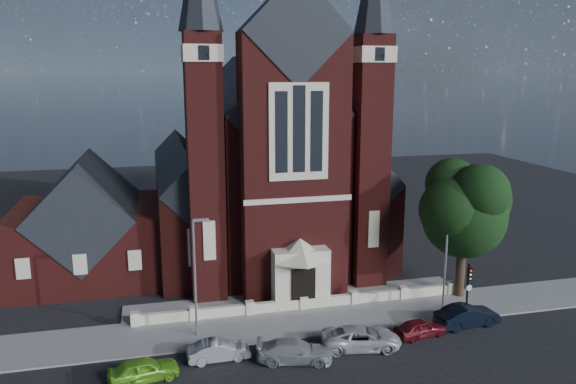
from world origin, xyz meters
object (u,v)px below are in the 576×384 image
(parish_hall, at_px, (87,230))
(traffic_signal, at_px, (469,283))
(street_tree, at_px, (468,211))
(car_silver_b, at_px, (295,351))
(car_dark_red, at_px, (420,328))
(car_silver_a, at_px, (219,350))
(car_navy, at_px, (467,316))
(street_lamp_right, at_px, (447,250))
(street_lamp_left, at_px, (196,271))
(car_lime_van, at_px, (144,369))
(church, at_px, (260,165))
(car_white_suv, at_px, (361,338))

(parish_hall, bearing_deg, traffic_signal, -29.98)
(street_tree, xyz_separation_m, traffic_signal, (-1.60, -3.28, -4.38))
(parish_hall, relative_size, car_silver_b, 2.66)
(street_tree, distance_m, car_dark_red, 10.28)
(traffic_signal, height_order, car_silver_a, traffic_signal)
(traffic_signal, relative_size, car_silver_a, 1.05)
(street_tree, relative_size, car_navy, 2.37)
(parish_hall, distance_m, car_navy, 31.37)
(parish_hall, distance_m, car_silver_a, 19.91)
(street_lamp_right, relative_size, car_dark_red, 2.27)
(traffic_signal, xyz_separation_m, car_silver_b, (-13.50, -3.11, -1.92))
(street_tree, relative_size, traffic_signal, 2.67)
(traffic_signal, bearing_deg, street_lamp_left, 175.24)
(street_lamp_left, distance_m, car_lime_van, 7.05)
(parish_hall, bearing_deg, church, 17.16)
(car_dark_red, bearing_deg, traffic_signal, -76.55)
(car_silver_a, bearing_deg, car_silver_b, -108.18)
(street_tree, height_order, car_silver_b, street_tree)
(street_lamp_right, xyz_separation_m, car_silver_b, (-12.59, -4.69, -3.93))
(church, relative_size, car_white_suv, 6.91)
(church, relative_size, parish_hall, 2.86)
(street_tree, distance_m, street_lamp_right, 3.84)
(traffic_signal, bearing_deg, street_lamp_right, 120.01)
(parish_hall, distance_m, street_tree, 31.27)
(parish_hall, xyz_separation_m, car_navy, (26.29, -16.80, -3.27))
(parish_hall, xyz_separation_m, car_dark_red, (22.42, -17.50, -3.40))
(street_lamp_left, height_order, car_silver_b, street_lamp_left)
(church, xyz_separation_m, car_navy, (10.29, -21.74, -7.44))
(street_lamp_left, relative_size, car_lime_van, 2.03)
(car_navy, bearing_deg, car_silver_b, 93.11)
(street_tree, bearing_deg, traffic_signal, -115.95)
(car_dark_red, height_order, car_navy, car_navy)
(parish_hall, xyz_separation_m, traffic_signal, (27.00, -15.57, -1.43))
(street_lamp_left, bearing_deg, car_navy, -8.74)
(car_silver_a, relative_size, car_white_suv, 0.75)
(street_tree, relative_size, car_silver_b, 2.34)
(church, xyz_separation_m, street_lamp_right, (10.09, -18.94, -3.59))
(car_silver_b, distance_m, car_white_suv, 4.57)
(street_lamp_right, relative_size, car_lime_van, 2.03)
(church, distance_m, car_navy, 25.18)
(church, distance_m, car_white_suv, 24.28)
(car_silver_a, distance_m, car_silver_b, 4.63)
(traffic_signal, bearing_deg, car_silver_b, -167.02)
(street_tree, distance_m, car_lime_van, 25.60)
(street_lamp_left, bearing_deg, car_silver_b, -40.89)
(car_silver_b, height_order, car_white_suv, car_white_suv)
(church, height_order, street_lamp_left, church)
(traffic_signal, height_order, car_lime_van, traffic_signal)
(church, bearing_deg, car_silver_a, -107.28)
(parish_hall, relative_size, car_navy, 2.70)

